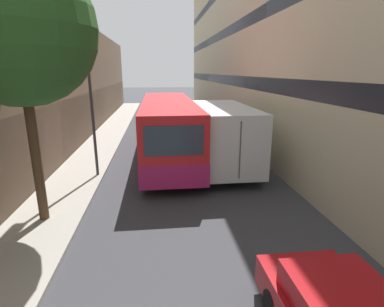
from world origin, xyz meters
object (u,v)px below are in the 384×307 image
box_truck (219,132)px  panel_van (159,113)px  street_tree_left (17,29)px  bus (168,128)px  street_lamp (87,57)px

box_truck → panel_van: bearing=103.9°
box_truck → street_tree_left: 9.52m
street_tree_left → bus: bearing=58.8°
panel_van → street_tree_left: size_ratio=0.57×
box_truck → panel_van: (-2.91, 11.73, -0.57)m
box_truck → street_tree_left: (-6.61, -5.55, 4.01)m
bus → street_tree_left: bearing=-121.2°
street_lamp → panel_van: bearing=78.1°
street_lamp → street_tree_left: (-0.88, -3.97, 0.54)m
box_truck → panel_van: size_ratio=1.94×
panel_van → street_lamp: size_ratio=0.60×
street_lamp → street_tree_left: size_ratio=0.95×
bus → street_lamp: street_lamp is taller
bus → street_tree_left: 8.92m
box_truck → street_tree_left: bearing=-140.0°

